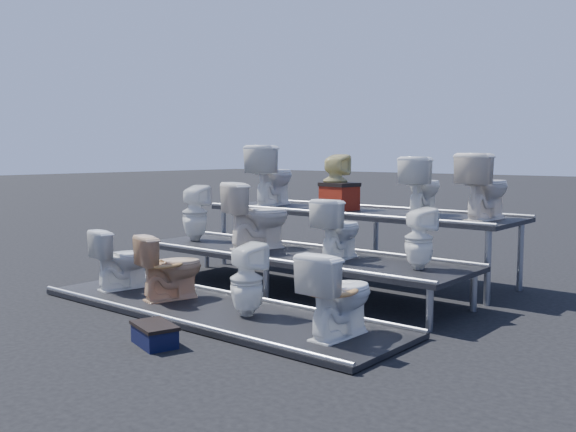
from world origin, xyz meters
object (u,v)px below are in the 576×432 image
Objects in this scene: toilet_5 at (258,215)px; toilet_6 at (338,229)px; toilet_2 at (247,280)px; toilet_4 at (195,213)px; toilet_0 at (123,259)px; toilet_11 at (485,186)px; toilet_8 at (272,175)px; toilet_3 at (339,294)px; step_stool at (155,336)px; toilet_7 at (419,239)px; red_crate at (339,198)px; toilet_10 at (422,186)px; toilet_9 at (335,182)px; toilet_1 at (170,267)px.

toilet_6 is (1.19, 0.00, -0.07)m from toilet_5.
toilet_2 is 0.96× the size of toilet_4.
toilet_11 is (3.19, 2.60, 0.83)m from toilet_0.
toilet_0 is 2.75m from toilet_8.
toilet_2 is at bearing -170.22° from toilet_0.
toilet_3 is 2.52m from toilet_5.
step_stool is at bearing 103.81° from toilet_8.
toilet_7 is 2.28m from red_crate.
toilet_11 is at bearing -131.93° from toilet_5.
toilet_10 is at bearing 10.10° from red_crate.
toilet_6 is 1.08× the size of toilet_7.
step_stool is at bearing 160.65° from toilet_0.
red_crate is (-0.89, 1.28, 0.22)m from toilet_6.
step_stool is at bearing 90.43° from toilet_9.
red_crate is at bearing 3.38° from toilet_11.
toilet_8 is (-3.02, 2.60, 0.86)m from toilet_3.
toilet_4 is 3.28m from toilet_7.
toilet_9 is (1.34, 1.30, 0.40)m from toilet_4.
toilet_8 reaches higher than toilet_7.
toilet_5 is at bearing -115.23° from toilet_0.
toilet_1 is 1.05× the size of toilet_6.
red_crate is (-1.82, 2.58, 0.59)m from toilet_3.
toilet_11 is (3.40, 1.30, 0.41)m from toilet_4.
toilet_10 is at bearing -105.14° from toilet_1.
red_crate is at bearing -84.51° from toilet_5.
toilet_4 reaches higher than step_stool.
toilet_9 is 1.70× the size of step_stool.
toilet_6 reaches higher than step_stool.
toilet_11 is (3.19, 0.00, -0.05)m from toilet_8.
toilet_9 is at bearing -9.94° from toilet_10.
toilet_3 is (3.02, 0.00, 0.02)m from toilet_0.
toilet_2 is at bearing 70.20° from toilet_10.
toilet_11 reaches higher than toilet_0.
toilet_1 is 1.72m from toilet_4.
toilet_6 is at bearing 52.76° from toilet_11.
toilet_11 is (2.36, 2.60, 0.83)m from toilet_1.
toilet_4 reaches higher than toilet_2.
red_crate is (0.08, -0.02, -0.21)m from toilet_9.
toilet_4 is at bearing -26.67° from toilet_2.
toilet_1 is at bearing 151.61° from step_stool.
red_crate is at bearing -61.20° from toilet_6.
toilet_9 is 0.23m from red_crate.
toilet_10 is (-0.62, 2.60, 0.79)m from toilet_3.
red_crate is (-1.20, -0.02, -0.20)m from toilet_10.
toilet_1 is at bearing 113.18° from toilet_4.
toilet_1 is 1.11m from toilet_2.
toilet_6 is 1.58m from red_crate.
toilet_5 is 1.21× the size of toilet_6.
toilet_5 is 1.10× the size of toilet_9.
toilet_7 is at bearing -161.58° from toilet_5.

